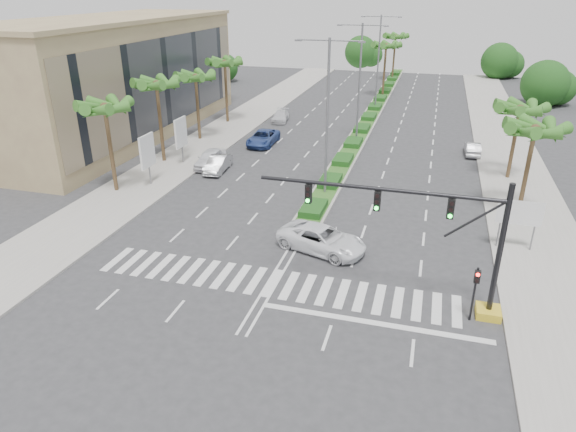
# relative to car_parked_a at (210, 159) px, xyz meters

# --- Properties ---
(ground) EXTENTS (160.00, 160.00, 0.00)m
(ground) POSITION_rel_car_parked_a_xyz_m (11.65, -17.87, -0.79)
(ground) COLOR #333335
(ground) RESTS_ON ground
(footpath_right) EXTENTS (6.00, 120.00, 0.15)m
(footpath_right) POSITION_rel_car_parked_a_xyz_m (26.85, 2.13, -0.72)
(footpath_right) COLOR gray
(footpath_right) RESTS_ON ground
(footpath_left) EXTENTS (6.00, 120.00, 0.15)m
(footpath_left) POSITION_rel_car_parked_a_xyz_m (-3.55, 2.13, -0.72)
(footpath_left) COLOR gray
(footpath_left) RESTS_ON ground
(median) EXTENTS (2.20, 75.00, 0.20)m
(median) POSITION_rel_car_parked_a_xyz_m (11.65, 27.13, -0.69)
(median) COLOR gray
(median) RESTS_ON ground
(median_grass) EXTENTS (1.80, 75.00, 0.04)m
(median_grass) POSITION_rel_car_parked_a_xyz_m (11.65, 27.13, -0.57)
(median_grass) COLOR #23551D
(median_grass) RESTS_ON median
(building) EXTENTS (12.00, 36.00, 12.00)m
(building) POSITION_rel_car_parked_a_xyz_m (-14.35, 8.13, 5.21)
(building) COLOR tan
(building) RESTS_ON ground
(signal_gantry) EXTENTS (12.60, 1.20, 7.20)m
(signal_gantry) POSITION_rel_car_parked_a_xyz_m (20.92, -17.87, 2.67)
(signal_gantry) COLOR gold
(signal_gantry) RESTS_ON ground
(pedestrian_signal) EXTENTS (0.28, 0.36, 3.00)m
(pedestrian_signal) POSITION_rel_car_parked_a_xyz_m (22.25, -18.54, 1.25)
(pedestrian_signal) COLOR black
(pedestrian_signal) RESTS_ON ground
(direction_sign) EXTENTS (2.70, 0.11, 3.40)m
(direction_sign) POSITION_rel_car_parked_a_xyz_m (25.15, -9.88, 1.66)
(direction_sign) COLOR slate
(direction_sign) RESTS_ON ground
(billboard_near) EXTENTS (0.18, 2.10, 4.35)m
(billboard_near) POSITION_rel_car_parked_a_xyz_m (-2.85, -5.87, 2.17)
(billboard_near) COLOR slate
(billboard_near) RESTS_ON ground
(billboard_far) EXTENTS (0.18, 2.10, 4.35)m
(billboard_far) POSITION_rel_car_parked_a_xyz_m (-2.85, 0.13, 2.17)
(billboard_far) COLOR slate
(billboard_far) RESTS_ON ground
(palm_left_near) EXTENTS (4.57, 4.68, 7.55)m
(palm_left_near) POSITION_rel_car_parked_a_xyz_m (-4.85, -7.87, 5.90)
(palm_left_near) COLOR brown
(palm_left_near) RESTS_ON ground
(palm_left_mid) EXTENTS (4.57, 4.68, 7.95)m
(palm_left_mid) POSITION_rel_car_parked_a_xyz_m (-4.85, 0.13, 6.28)
(palm_left_mid) COLOR brown
(palm_left_mid) RESTS_ON ground
(palm_left_far) EXTENTS (4.57, 4.68, 7.35)m
(palm_left_far) POSITION_rel_car_parked_a_xyz_m (-4.85, 8.13, 5.70)
(palm_left_far) COLOR brown
(palm_left_far) RESTS_ON ground
(palm_left_end) EXTENTS (4.57, 4.68, 7.75)m
(palm_left_end) POSITION_rel_car_parked_a_xyz_m (-4.85, 16.13, 6.09)
(palm_left_end) COLOR brown
(palm_left_end) RESTS_ON ground
(palm_right_near) EXTENTS (4.57, 4.68, 7.05)m
(palm_right_near) POSITION_rel_car_parked_a_xyz_m (26.15, -3.87, 5.41)
(palm_right_near) COLOR brown
(palm_right_near) RESTS_ON ground
(palm_right_far) EXTENTS (4.57, 4.68, 6.75)m
(palm_right_far) POSITION_rel_car_parked_a_xyz_m (26.15, 4.13, 5.12)
(palm_right_far) COLOR brown
(palm_right_far) RESTS_ON ground
(palm_median_a) EXTENTS (4.57, 4.68, 8.05)m
(palm_median_a) POSITION_rel_car_parked_a_xyz_m (11.65, 37.13, 6.38)
(palm_median_a) COLOR brown
(palm_median_a) RESTS_ON ground
(palm_median_b) EXTENTS (4.57, 4.68, 8.05)m
(palm_median_b) POSITION_rel_car_parked_a_xyz_m (11.65, 52.13, 6.38)
(palm_median_b) COLOR brown
(palm_median_b) RESTS_ON ground
(streetlight_near) EXTENTS (5.10, 0.25, 12.00)m
(streetlight_near) POSITION_rel_car_parked_a_xyz_m (11.65, -3.87, 6.02)
(streetlight_near) COLOR slate
(streetlight_near) RESTS_ON ground
(streetlight_mid) EXTENTS (5.10, 0.25, 12.00)m
(streetlight_mid) POSITION_rel_car_parked_a_xyz_m (11.65, 12.13, 6.02)
(streetlight_mid) COLOR slate
(streetlight_mid) RESTS_ON ground
(streetlight_far) EXTENTS (5.10, 0.25, 12.00)m
(streetlight_far) POSITION_rel_car_parked_a_xyz_m (11.65, 28.13, 6.02)
(streetlight_far) COLOR slate
(streetlight_far) RESTS_ON ground
(car_parked_a) EXTENTS (2.06, 4.72, 1.58)m
(car_parked_a) POSITION_rel_car_parked_a_xyz_m (0.00, 0.00, 0.00)
(car_parked_a) COLOR white
(car_parked_a) RESTS_ON ground
(car_parked_b) EXTENTS (1.80, 4.38, 1.41)m
(car_parked_b) POSITION_rel_car_parked_a_xyz_m (1.16, -0.99, -0.08)
(car_parked_b) COLOR #A5A5A9
(car_parked_b) RESTS_ON ground
(car_parked_c) EXTENTS (2.60, 5.47, 1.51)m
(car_parked_c) POSITION_rel_car_parked_a_xyz_m (2.41, 8.18, -0.04)
(car_parked_c) COLOR navy
(car_parked_c) RESTS_ON ground
(car_parked_d) EXTENTS (2.36, 4.57, 1.27)m
(car_parked_d) POSITION_rel_car_parked_a_xyz_m (1.22, 18.54, -0.16)
(car_parked_d) COLOR silver
(car_parked_d) RESTS_ON ground
(car_crossing) EXTENTS (6.25, 4.27, 1.59)m
(car_crossing) POSITION_rel_car_parked_a_xyz_m (13.47, -13.26, 0.00)
(car_crossing) COLOR white
(car_crossing) RESTS_ON ground
(car_right) EXTENTS (1.48, 3.94, 1.29)m
(car_right) POSITION_rel_car_parked_a_xyz_m (23.45, 10.51, -0.15)
(car_right) COLOR #B1B2B6
(car_right) RESTS_ON ground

